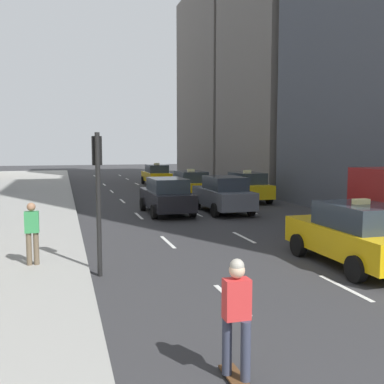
{
  "coord_description": "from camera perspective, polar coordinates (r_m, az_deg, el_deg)",
  "views": [
    {
      "loc": [
        -3.59,
        -0.7,
        3.26
      ],
      "look_at": [
        0.93,
        14.91,
        1.6
      ],
      "focal_mm": 42.0,
      "sensor_mm": 36.0,
      "label": 1
    }
  ],
  "objects": [
    {
      "name": "pedestrian_mid_block",
      "position": [
        12.49,
        -19.65,
        -4.61
      ],
      "size": [
        0.36,
        0.22,
        1.65
      ],
      "color": "brown",
      "rests_on": "sidewalk_left"
    },
    {
      "name": "traffic_light_pole",
      "position": [
        11.41,
        -11.88,
        1.44
      ],
      "size": [
        0.24,
        0.42,
        3.6
      ],
      "color": "black",
      "rests_on": "ground"
    },
    {
      "name": "taxi_third",
      "position": [
        27.84,
        -0.25,
        0.93
      ],
      "size": [
        2.02,
        4.4,
        1.87
      ],
      "color": "yellow",
      "rests_on": "ground"
    },
    {
      "name": "skateboarder",
      "position": [
        6.39,
        5.67,
        -15.24
      ],
      "size": [
        0.36,
        0.8,
        1.75
      ],
      "color": "brown",
      "rests_on": "ground"
    },
    {
      "name": "taxi_second",
      "position": [
        26.69,
        6.84,
        0.67
      ],
      "size": [
        2.02,
        4.4,
        1.87
      ],
      "color": "yellow",
      "rests_on": "ground"
    },
    {
      "name": "taxi_lead",
      "position": [
        13.0,
        20.01,
        -5.07
      ],
      "size": [
        2.02,
        4.4,
        1.87
      ],
      "color": "yellow",
      "rests_on": "ground"
    },
    {
      "name": "sedan_silver_behind",
      "position": [
        22.15,
        4.0,
        -0.28
      ],
      "size": [
        2.02,
        4.62,
        1.79
      ],
      "color": "#565B66",
      "rests_on": "ground"
    },
    {
      "name": "taxi_fourth",
      "position": [
        37.89,
        -4.55,
        2.21
      ],
      "size": [
        2.02,
        4.4,
        1.87
      ],
      "color": "yellow",
      "rests_on": "ground"
    },
    {
      "name": "sedan_black_near",
      "position": [
        21.64,
        -3.25,
        -0.47
      ],
      "size": [
        2.02,
        4.72,
        1.75
      ],
      "color": "black",
      "rests_on": "ground"
    },
    {
      "name": "lane_markings",
      "position": [
        24.71,
        -1.49,
        -1.74
      ],
      "size": [
        5.72,
        56.0,
        0.01
      ],
      "color": "white",
      "rests_on": "ground"
    },
    {
      "name": "sidewalk_left",
      "position": [
        28.09,
        -23.0,
        -1.15
      ],
      "size": [
        8.0,
        66.0,
        0.15
      ],
      "primitive_type": "cube",
      "color": "#9E9E99",
      "rests_on": "ground"
    }
  ]
}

